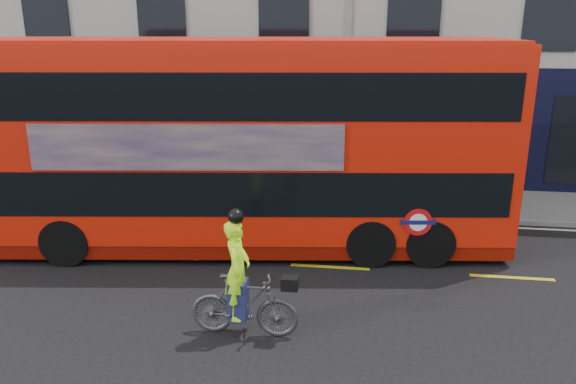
# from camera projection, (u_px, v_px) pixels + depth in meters

# --- Properties ---
(ground) EXTENTS (120.00, 120.00, 0.00)m
(ground) POSITION_uv_depth(u_px,v_px,m) (325.00, 298.00, 11.42)
(ground) COLOR black
(ground) RESTS_ON ground
(pavement) EXTENTS (60.00, 3.00, 0.12)m
(pavement) POSITION_uv_depth(u_px,v_px,m) (341.00, 198.00, 17.55)
(pavement) COLOR slate
(pavement) RESTS_ON ground
(kerb) EXTENTS (60.00, 0.12, 0.13)m
(kerb) POSITION_uv_depth(u_px,v_px,m) (338.00, 214.00, 16.13)
(kerb) COLOR gray
(kerb) RESTS_ON ground
(road_edge_line) EXTENTS (58.00, 0.10, 0.01)m
(road_edge_line) POSITION_uv_depth(u_px,v_px,m) (337.00, 219.00, 15.86)
(road_edge_line) COLOR silver
(road_edge_line) RESTS_ON ground
(lane_dashes) EXTENTS (58.00, 0.12, 0.01)m
(lane_dashes) POSITION_uv_depth(u_px,v_px,m) (330.00, 267.00, 12.84)
(lane_dashes) COLOR gold
(lane_dashes) RESTS_ON ground
(bus) EXTENTS (12.66, 4.38, 5.01)m
(bus) POSITION_uv_depth(u_px,v_px,m) (247.00, 144.00, 13.39)
(bus) COLOR red
(bus) RESTS_ON ground
(cyclist) EXTENTS (1.94, 0.66, 2.39)m
(cyclist) POSITION_uv_depth(u_px,v_px,m) (242.00, 294.00, 9.88)
(cyclist) COLOR #45474A
(cyclist) RESTS_ON ground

